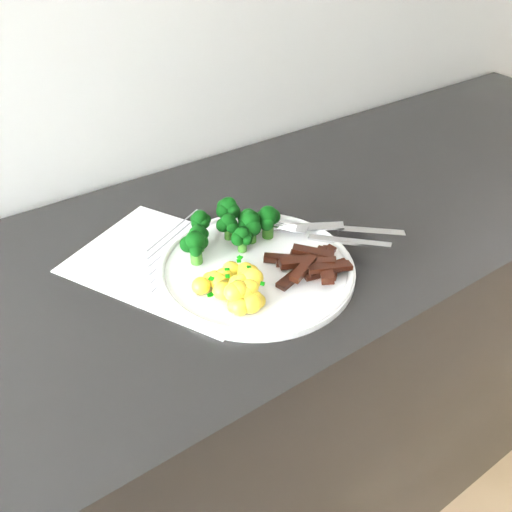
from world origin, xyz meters
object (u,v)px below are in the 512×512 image
object	(u,v)px
counter	(219,426)
potatoes	(237,286)
broccoli	(232,225)
fork	(332,237)
knife	(351,231)
recipe_paper	(175,263)
beef_strips	(313,264)
plate	(256,267)

from	to	relation	value
counter	potatoes	size ratio (longest dim) A/B	22.02
broccoli	potatoes	bearing A→B (deg)	-120.26
counter	fork	xyz separation A→B (m)	(0.18, -0.09, 0.46)
knife	potatoes	bearing A→B (deg)	-173.59
recipe_paper	broccoli	xyz separation A→B (m)	(0.10, -0.02, 0.04)
potatoes	beef_strips	xyz separation A→B (m)	(0.12, -0.02, -0.01)
fork	knife	xyz separation A→B (m)	(0.05, 0.00, -0.01)
plate	broccoli	bearing A→B (deg)	86.33
beef_strips	knife	xyz separation A→B (m)	(0.12, 0.04, -0.01)
plate	recipe_paper	bearing A→B (deg)	135.46
recipe_paper	fork	size ratio (longest dim) A/B	2.18
broccoli	potatoes	xyz separation A→B (m)	(-0.06, -0.11, -0.02)
broccoli	potatoes	world-z (taller)	broccoli
plate	knife	size ratio (longest dim) A/B	1.48
broccoli	potatoes	distance (m)	0.13
broccoli	counter	bearing A→B (deg)	173.02
potatoes	fork	size ratio (longest dim) A/B	0.62
recipe_paper	fork	distance (m)	0.25
recipe_paper	broccoli	bearing A→B (deg)	-10.45
potatoes	knife	bearing A→B (deg)	6.41
plate	broccoli	size ratio (longest dim) A/B	1.72
broccoli	knife	size ratio (longest dim) A/B	0.86
beef_strips	knife	world-z (taller)	beef_strips
broccoli	plate	bearing A→B (deg)	-93.67
potatoes	beef_strips	world-z (taller)	potatoes
beef_strips	plate	bearing A→B (deg)	139.94
plate	beef_strips	size ratio (longest dim) A/B	2.31
potatoes	counter	bearing A→B (deg)	80.60
potatoes	fork	xyz separation A→B (m)	(0.20, 0.02, -0.01)
counter	potatoes	distance (m)	0.48
plate	broccoli	xyz separation A→B (m)	(0.00, 0.07, 0.04)
recipe_paper	broccoli	size ratio (longest dim) A/B	2.14
counter	fork	size ratio (longest dim) A/B	13.75
recipe_paper	plate	bearing A→B (deg)	-44.54
counter	plate	bearing A→B (deg)	-62.25
recipe_paper	plate	world-z (taller)	plate
recipe_paper	beef_strips	distance (m)	0.21
recipe_paper	potatoes	xyz separation A→B (m)	(0.03, -0.13, 0.03)
recipe_paper	knife	bearing A→B (deg)	-20.03
knife	plate	bearing A→B (deg)	176.54
beef_strips	counter	bearing A→B (deg)	128.66
plate	fork	distance (m)	0.14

